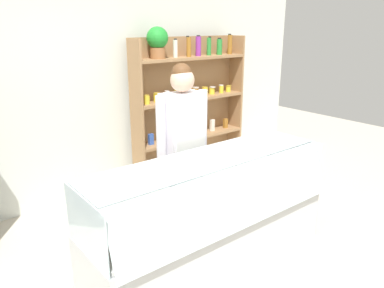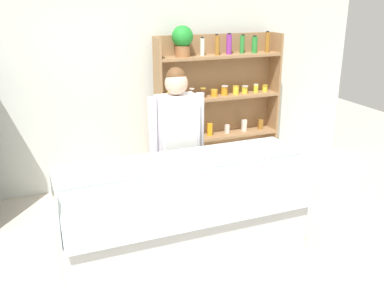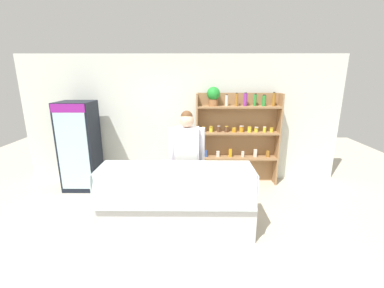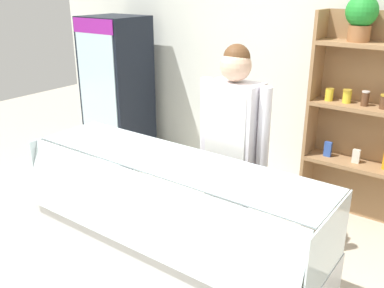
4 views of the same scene
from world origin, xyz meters
The scene contains 5 objects.
ground_plane centered at (0.00, 0.00, 0.00)m, with size 12.00×12.00×0.00m, color beige.
back_wall centered at (0.00, 2.18, 1.35)m, with size 6.80×0.10×2.70m, color silver.
shelving_unit centered at (1.12, 1.91, 1.15)m, with size 1.72×0.29×2.06m.
deli_display_case centered at (0.01, 0.11, 0.31)m, with size 2.26×0.75×1.01m.
shop_clerk centered at (0.16, 0.70, 1.04)m, with size 0.59×0.25×1.74m.
Camera 2 is at (-1.24, -3.19, 2.39)m, focal length 40.00 mm.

